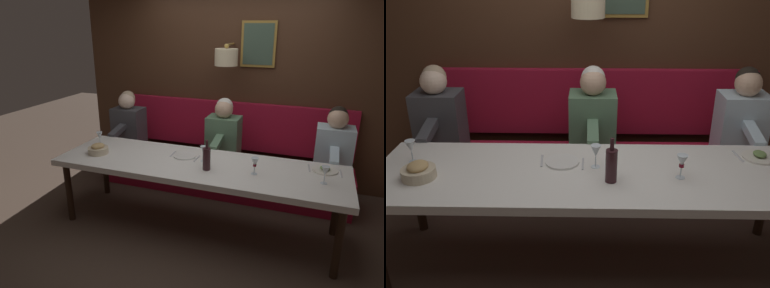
# 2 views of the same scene
# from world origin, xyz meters

# --- Properties ---
(ground_plane) EXTENTS (12.00, 12.00, 0.00)m
(ground_plane) POSITION_xyz_m (0.00, 0.00, 0.00)
(ground_plane) COLOR #423328
(dining_table) EXTENTS (0.90, 2.95, 0.74)m
(dining_table) POSITION_xyz_m (0.00, 0.00, 0.68)
(dining_table) COLOR silver
(dining_table) RESTS_ON ground_plane
(banquette_bench) EXTENTS (0.52, 3.15, 0.45)m
(banquette_bench) POSITION_xyz_m (0.89, 0.00, 0.23)
(banquette_bench) COLOR maroon
(banquette_bench) RESTS_ON ground_plane
(back_wall_panel) EXTENTS (0.59, 4.35, 2.90)m
(back_wall_panel) POSITION_xyz_m (1.46, -0.00, 1.36)
(back_wall_panel) COLOR #422819
(back_wall_panel) RESTS_ON ground_plane
(diner_nearest) EXTENTS (0.60, 0.40, 0.79)m
(diner_nearest) POSITION_xyz_m (0.88, -1.30, 0.82)
(diner_nearest) COLOR silver
(diner_nearest) RESTS_ON banquette_bench
(diner_near) EXTENTS (0.60, 0.40, 0.79)m
(diner_near) POSITION_xyz_m (0.88, -0.02, 0.82)
(diner_near) COLOR #567A5B
(diner_near) RESTS_ON banquette_bench
(diner_middle) EXTENTS (0.60, 0.40, 0.79)m
(diner_middle) POSITION_xyz_m (0.88, 1.31, 0.82)
(diner_middle) COLOR #3D3D42
(diner_middle) RESTS_ON banquette_bench
(place_setting_0) EXTENTS (0.24, 0.32, 0.05)m
(place_setting_0) POSITION_xyz_m (0.23, -1.21, 0.75)
(place_setting_0) COLOR silver
(place_setting_0) RESTS_ON dining_table
(place_setting_1) EXTENTS (0.24, 0.31, 0.01)m
(place_setting_1) POSITION_xyz_m (0.13, 0.20, 0.75)
(place_setting_1) COLOR silver
(place_setting_1) RESTS_ON dining_table
(wine_glass_0) EXTENTS (0.07, 0.07, 0.16)m
(wine_glass_0) POSITION_xyz_m (-0.07, -0.59, 0.86)
(wine_glass_0) COLOR silver
(wine_glass_0) RESTS_ON dining_table
(wine_glass_1) EXTENTS (0.07, 0.07, 0.16)m
(wine_glass_1) POSITION_xyz_m (0.07, -0.04, 0.86)
(wine_glass_1) COLOR silver
(wine_glass_1) RESTS_ON dining_table
(wine_glass_2) EXTENTS (0.07, 0.07, 0.16)m
(wine_glass_2) POSITION_xyz_m (-0.06, -1.21, 0.86)
(wine_glass_2) COLOR silver
(wine_glass_2) RESTS_ON dining_table
(wine_glass_3) EXTENTS (0.07, 0.07, 0.16)m
(wine_glass_3) POSITION_xyz_m (0.12, 1.25, 0.86)
(wine_glass_3) COLOR silver
(wine_glass_3) RESTS_ON dining_table
(wine_bottle) EXTENTS (0.08, 0.08, 0.30)m
(wine_bottle) POSITION_xyz_m (-0.13, -0.13, 0.86)
(wine_bottle) COLOR #33191E
(wine_bottle) RESTS_ON dining_table
(bread_bowl) EXTENTS (0.22, 0.22, 0.12)m
(bread_bowl) POSITION_xyz_m (-0.11, 1.12, 0.79)
(bread_bowl) COLOR beige
(bread_bowl) RESTS_ON dining_table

